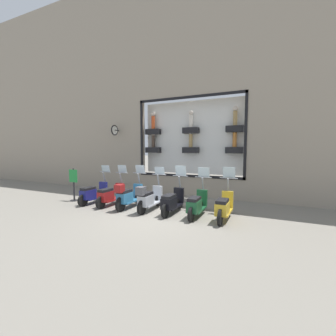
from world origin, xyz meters
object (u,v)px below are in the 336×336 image
Objects in this scene: scooter_green_1 at (197,204)px; shop_sign_post at (74,184)px; scooter_silver_3 at (149,198)px; scooter_black_2 at (172,202)px; scooter_red_5 at (110,195)px; scooter_navy_6 at (93,193)px; scooter_teal_4 at (128,196)px; scooter_yellow_0 at (224,207)px.

shop_sign_post is at bearing 89.95° from scooter_green_1.
scooter_silver_3 is 3.79m from shop_sign_post.
scooter_red_5 is (-0.00, 2.70, -0.00)m from scooter_black_2.
scooter_navy_6 is (-0.00, 3.59, -0.00)m from scooter_black_2.
scooter_black_2 is 0.90m from scooter_silver_3.
scooter_silver_3 is at bearing 93.94° from scooter_black_2.
scooter_green_1 is 4.49m from scooter_navy_6.
scooter_black_2 is at bearing -86.06° from scooter_silver_3.
scooter_red_5 reaches higher than shop_sign_post.
scooter_navy_6 is at bearing 90.05° from scooter_black_2.
shop_sign_post is (0.01, 1.08, 0.33)m from scooter_navy_6.
scooter_teal_4 is (-0.05, 2.70, 0.06)m from scooter_green_1.
scooter_black_2 is at bearing -89.96° from scooter_red_5.
scooter_silver_3 is at bearing 91.91° from scooter_green_1.
scooter_yellow_0 is 1.00× the size of scooter_teal_4.
scooter_green_1 is at bearing -88.09° from scooter_silver_3.
scooter_silver_3 is at bearing -91.25° from scooter_navy_6.
scooter_silver_3 is 0.90m from scooter_teal_4.
scooter_yellow_0 reaches higher than scooter_silver_3.
scooter_green_1 reaches higher than scooter_silver_3.
scooter_green_1 is at bearing -89.99° from scooter_navy_6.
scooter_navy_6 is 1.26× the size of shop_sign_post.
scooter_black_2 reaches higher than scooter_silver_3.
scooter_green_1 is (-0.00, 0.90, -0.01)m from scooter_yellow_0.
scooter_silver_3 reaches higher than shop_sign_post.
scooter_yellow_0 reaches higher than scooter_red_5.
scooter_teal_4 reaches higher than scooter_red_5.
scooter_green_1 is 1.00× the size of scooter_black_2.
scooter_yellow_0 is 1.00× the size of scooter_navy_6.
scooter_yellow_0 is 1.80m from scooter_black_2.
shop_sign_post is at bearing 89.87° from scooter_red_5.
scooter_yellow_0 reaches higher than scooter_black_2.
scooter_navy_6 is at bearing 90.06° from scooter_yellow_0.
scooter_yellow_0 is at bearing -90.00° from shop_sign_post.
scooter_navy_6 reaches higher than shop_sign_post.
scooter_teal_4 is at bearing -91.67° from scooter_navy_6.
scooter_yellow_0 is 1.00× the size of scooter_green_1.
scooter_red_5 is 1.26× the size of shop_sign_post.
scooter_black_2 reaches higher than scooter_navy_6.
scooter_teal_4 is at bearing 89.60° from scooter_silver_3.
scooter_yellow_0 is at bearing -88.63° from scooter_silver_3.
scooter_yellow_0 is 4.49m from scooter_red_5.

